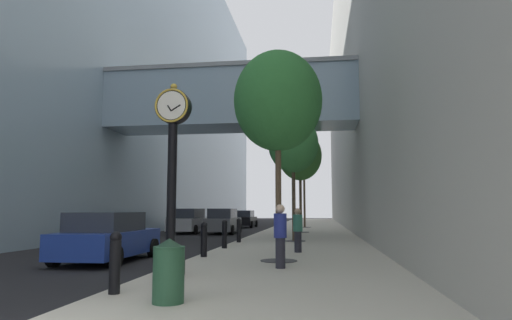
% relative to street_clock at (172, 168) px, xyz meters
% --- Properties ---
extents(ground_plane, '(110.00, 110.00, 0.00)m').
position_rel_street_clock_xyz_m(ground_plane, '(-0.62, 21.14, -2.64)').
color(ground_plane, black).
rests_on(ground_plane, ground).
extents(sidewalk_right, '(6.25, 80.00, 0.14)m').
position_rel_street_clock_xyz_m(sidewalk_right, '(2.50, 24.14, -2.57)').
color(sidewalk_right, beige).
rests_on(sidewalk_right, ground).
extents(building_block_left, '(23.56, 80.00, 29.67)m').
position_rel_street_clock_xyz_m(building_block_left, '(-13.05, 24.06, 12.14)').
color(building_block_left, '#849EB2').
rests_on(building_block_left, ground).
extents(building_block_right, '(9.00, 80.00, 27.02)m').
position_rel_street_clock_xyz_m(building_block_right, '(10.13, 24.14, 10.87)').
color(building_block_right, '#B7B2A8').
rests_on(building_block_right, ground).
extents(street_clock, '(0.84, 0.55, 4.56)m').
position_rel_street_clock_xyz_m(street_clock, '(0.00, 0.00, 0.00)').
color(street_clock, black).
rests_on(street_clock, sidewalk_right).
extents(bollard_nearest, '(0.22, 0.22, 1.13)m').
position_rel_street_clock_xyz_m(bollard_nearest, '(-0.30, -2.20, -1.91)').
color(bollard_nearest, black).
rests_on(bollard_nearest, sidewalk_right).
extents(bollard_third, '(0.22, 0.22, 1.13)m').
position_rel_street_clock_xyz_m(bollard_third, '(-0.30, 4.22, -1.91)').
color(bollard_third, black).
rests_on(bollard_third, sidewalk_right).
extents(bollard_fourth, '(0.22, 0.22, 1.13)m').
position_rel_street_clock_xyz_m(bollard_fourth, '(-0.30, 7.44, -1.91)').
color(bollard_fourth, black).
rests_on(bollard_fourth, sidewalk_right).
extents(bollard_fifth, '(0.22, 0.22, 1.13)m').
position_rel_street_clock_xyz_m(bollard_fifth, '(-0.30, 10.65, -1.91)').
color(bollard_fifth, black).
rests_on(bollard_fifth, sidewalk_right).
extents(street_tree_near, '(2.73, 2.73, 6.45)m').
position_rel_street_clock_xyz_m(street_tree_near, '(2.22, 3.37, 2.36)').
color(street_tree_near, '#333335').
rests_on(street_tree_near, sidewalk_right).
extents(street_tree_mid_near, '(2.49, 2.49, 6.20)m').
position_rel_street_clock_xyz_m(street_tree_mid_near, '(2.22, 11.82, 2.24)').
color(street_tree_mid_near, '#333335').
rests_on(street_tree_mid_near, sidewalk_right).
extents(street_tree_mid_far, '(2.95, 2.95, 6.89)m').
position_rel_street_clock_xyz_m(street_tree_mid_far, '(2.22, 20.26, 2.67)').
color(street_tree_mid_far, '#333335').
rests_on(street_tree_mid_far, sidewalk_right).
extents(street_tree_far, '(2.02, 2.02, 6.45)m').
position_rel_street_clock_xyz_m(street_tree_far, '(2.22, 28.70, 2.73)').
color(street_tree_far, '#333335').
rests_on(street_tree_far, sidewalk_right).
extents(trash_bin, '(0.53, 0.53, 1.05)m').
position_rel_street_clock_xyz_m(trash_bin, '(0.94, -2.84, -1.96)').
color(trash_bin, '#234C33').
rests_on(trash_bin, sidewalk_right).
extents(pedestrian_walking, '(0.41, 0.41, 1.67)m').
position_rel_street_clock_xyz_m(pedestrian_walking, '(2.41, 1.76, -1.62)').
color(pedestrian_walking, '#23232D').
rests_on(pedestrian_walking, sidewalk_right).
extents(pedestrian_by_clock, '(0.48, 0.48, 1.57)m').
position_rel_street_clock_xyz_m(pedestrian_by_clock, '(2.67, 6.15, -1.68)').
color(pedestrian_by_clock, '#23232D').
rests_on(pedestrian_by_clock, sidewalk_right).
extents(car_blue_near, '(2.16, 4.47, 1.58)m').
position_rel_street_clock_xyz_m(car_blue_near, '(-3.34, 3.65, -1.87)').
color(car_blue_near, navy).
rests_on(car_blue_near, ground).
extents(car_black_mid, '(2.11, 4.08, 1.57)m').
position_rel_street_clock_xyz_m(car_black_mid, '(-3.46, 30.93, -1.87)').
color(car_black_mid, black).
rests_on(car_black_mid, ground).
extents(car_silver_far, '(2.22, 4.64, 1.73)m').
position_rel_street_clock_xyz_m(car_silver_far, '(-5.66, 20.60, -1.81)').
color(car_silver_far, '#B7BABF').
rests_on(car_silver_far, ground).
extents(car_grey_trailing, '(2.07, 4.58, 1.73)m').
position_rel_street_clock_xyz_m(car_grey_trailing, '(-3.16, 20.38, -1.81)').
color(car_grey_trailing, slate).
rests_on(car_grey_trailing, ground).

